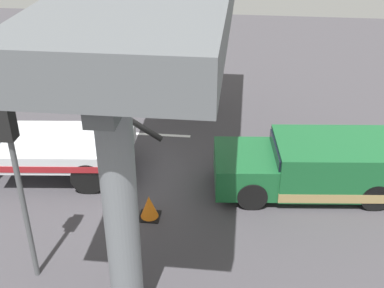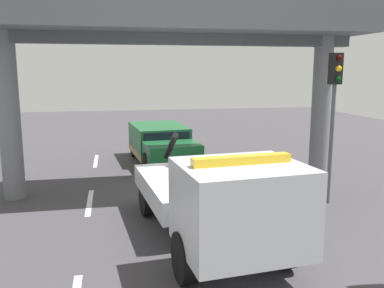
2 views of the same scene
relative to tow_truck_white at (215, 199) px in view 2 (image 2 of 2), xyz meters
The scene contains 8 objects.
ground_plane 4.24m from the tow_truck_white, behind, with size 60.00×40.00×0.10m, color #423F44.
lane_stripe_west 10.54m from the tow_truck_white, 163.60° to the right, with size 2.60×0.16×0.01m, color silver.
lane_stripe_mid 5.15m from the tow_truck_white, 143.85° to the right, with size 2.60×0.16×0.01m, color silver.
tow_truck_white is the anchor object (origin of this frame).
towed_van_green 9.30m from the tow_truck_white, behind, with size 5.38×2.66×1.58m.
overpass_structure 6.46m from the tow_truck_white, behind, with size 3.60×12.46×6.13m.
traffic_light_near 5.35m from the tow_truck_white, 120.86° to the left, with size 0.39×0.32×4.52m.
traffic_cone_orange 5.16m from the tow_truck_white, 159.49° to the left, with size 0.57×0.57×0.67m.
Camera 2 is at (12.53, -2.13, 4.01)m, focal length 38.33 mm.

